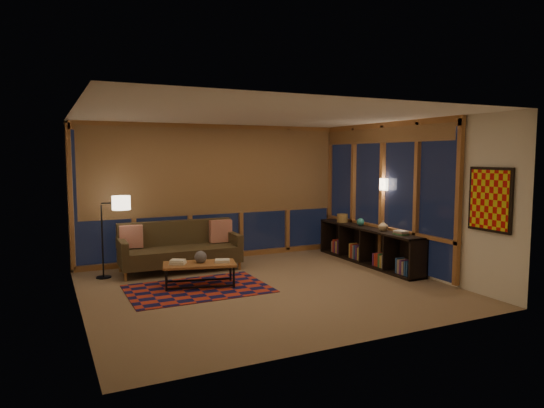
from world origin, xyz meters
name	(u,v)px	position (x,y,z in m)	size (l,w,h in m)	color
floor	(267,288)	(0.00, 0.00, 0.00)	(5.50, 5.00, 0.01)	#977F5D
ceiling	(267,115)	(0.00, 0.00, 2.70)	(5.50, 5.00, 0.01)	white
walls	(267,203)	(0.00, 0.00, 1.35)	(5.51, 5.01, 2.70)	white
window_wall_back	(216,192)	(0.00, 2.43, 1.35)	(5.30, 0.16, 2.60)	#9C6230
window_wall_right	(381,194)	(2.68, 0.60, 1.35)	(0.16, 3.70, 2.60)	#9C6230
wall_art	(490,200)	(2.71, -1.85, 1.45)	(0.06, 0.74, 0.94)	red
wall_sconce	(384,184)	(2.62, 0.45, 1.55)	(0.12, 0.18, 0.22)	beige
sofa	(180,247)	(-0.93, 1.71, 0.43)	(2.12, 0.86, 0.87)	#433321
pillow_left	(131,238)	(-1.76, 1.92, 0.63)	(0.40, 0.13, 0.40)	red
pillow_right	(221,232)	(-0.11, 1.85, 0.64)	(0.42, 0.14, 0.42)	red
area_rug	(198,289)	(-1.00, 0.40, 0.01)	(2.16, 1.44, 0.01)	#B5331E
coffee_table	(200,275)	(-0.93, 0.54, 0.19)	(1.14, 0.52, 0.38)	#9C6230
book_stack_a	(178,262)	(-1.26, 0.63, 0.41)	(0.23, 0.18, 0.07)	white
book_stack_b	(223,261)	(-0.58, 0.43, 0.40)	(0.25, 0.20, 0.05)	white
ceramic_pot	(201,257)	(-0.91, 0.56, 0.48)	(0.20, 0.20, 0.20)	#24242B
floor_lamp	(102,237)	(-2.26, 1.79, 0.71)	(0.47, 0.31, 1.41)	black
bookshelf	(368,246)	(2.49, 0.73, 0.35)	(0.40, 2.83, 0.71)	black
basket	(342,218)	(2.47, 1.59, 0.79)	(0.22, 0.22, 0.17)	#A48245
teal_bowl	(360,222)	(2.49, 0.98, 0.78)	(0.15, 0.15, 0.15)	#2A7C78
vase	(383,226)	(2.49, 0.28, 0.80)	(0.18, 0.18, 0.19)	tan
shelf_book_stack	(401,232)	(2.49, -0.21, 0.75)	(0.19, 0.26, 0.08)	white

